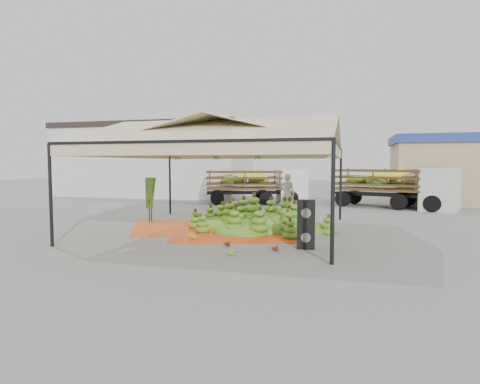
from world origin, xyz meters
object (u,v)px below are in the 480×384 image
(truck_left, at_px, (260,183))
(speaker_stack, at_px, (306,224))
(banana_heap, at_px, (261,213))
(truck_right, at_px, (399,184))
(vendor, at_px, (287,194))

(truck_left, bearing_deg, speaker_stack, -90.52)
(banana_heap, height_order, speaker_stack, speaker_stack)
(banana_heap, relative_size, speaker_stack, 3.96)
(truck_left, bearing_deg, truck_right, -22.99)
(truck_right, bearing_deg, banana_heap, -103.32)
(truck_right, bearing_deg, speaker_stack, -87.78)
(speaker_stack, xyz_separation_m, vendor, (-1.70, 7.58, 0.28))
(banana_heap, bearing_deg, vendor, 86.27)
(banana_heap, relative_size, vendor, 2.82)
(speaker_stack, height_order, vendor, vendor)
(speaker_stack, xyz_separation_m, truck_left, (-4.10, 12.38, 0.57))
(speaker_stack, bearing_deg, truck_right, 68.04)
(banana_heap, distance_m, vendor, 4.59)
(speaker_stack, bearing_deg, truck_left, 103.92)
(truck_right, bearing_deg, truck_left, -164.37)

